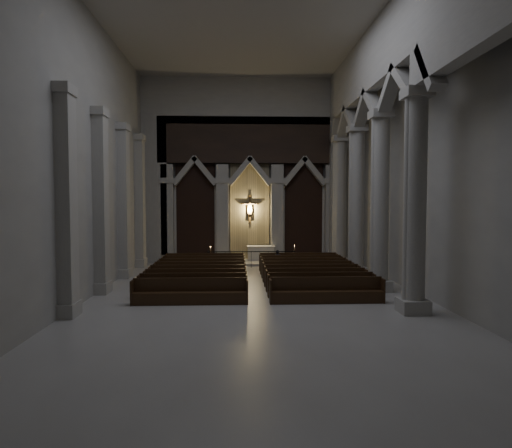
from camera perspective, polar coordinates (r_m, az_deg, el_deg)
The scene contains 11 objects.
room at distance 18.89m, azimuth 0.25°, elevation 13.76°, with size 24.00×24.10×12.00m.
sanctuary_wall at distance 30.19m, azimuth -0.78°, elevation 7.83°, with size 14.00×0.77×12.00m.
right_arcade at distance 21.20m, azimuth 15.50°, elevation 13.09°, with size 1.00×24.00×12.00m.
left_pilasters at distance 22.81m, azimuth -17.39°, elevation 2.45°, with size 0.60×13.00×8.03m.
sanctuary_step at distance 29.43m, azimuth -0.72°, elevation -4.81°, with size 8.50×2.60×0.15m, color #A5A29A.
altar at distance 29.90m, azimuth 0.61°, elevation -3.63°, with size 1.84×0.73×0.93m.
altar_rail at distance 27.46m, azimuth -0.60°, elevation -4.09°, with size 5.27×0.09×1.04m.
candle_stand_left at distance 28.19m, azimuth -5.68°, elevation -4.64°, with size 0.21×0.21×1.23m.
candle_stand_right at distance 28.28m, azimuth 4.83°, elevation -4.58°, with size 0.22×0.22×1.29m.
pews at distance 22.31m, azimuth -0.17°, elevation -6.66°, with size 9.95×8.89×1.01m.
worshipper at distance 26.37m, azimuth 2.70°, elevation -4.57°, with size 0.44×0.29×1.21m, color black.
Camera 1 is at (-0.86, -18.54, 4.07)m, focal length 32.00 mm.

